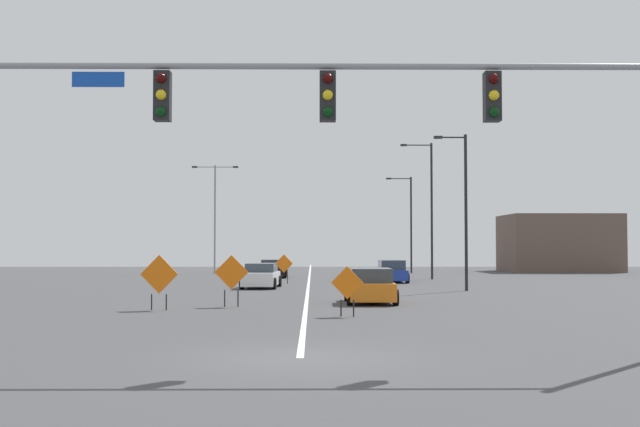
{
  "coord_description": "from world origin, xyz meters",
  "views": [
    {
      "loc": [
        0.27,
        -16.77,
        2.32
      ],
      "look_at": [
        0.58,
        18.42,
        3.77
      ],
      "focal_mm": 45.08,
      "sensor_mm": 36.0,
      "label": 1
    }
  ],
  "objects_px": {
    "traffic_signal_assembly": "(413,116)",
    "street_lamp_mid_left": "(464,205)",
    "street_lamp_far_right": "(430,204)",
    "car_white_distant": "(261,276)",
    "street_lamp_mid_right": "(409,220)",
    "car_blue_approaching": "(391,272)",
    "construction_sign_right_shoulder": "(231,274)",
    "car_black_far": "(273,269)",
    "construction_sign_left_lane": "(284,265)",
    "construction_sign_right_lane": "(159,276)",
    "street_lamp_near_right": "(215,210)",
    "construction_sign_median_far": "(347,285)",
    "car_orange_passing": "(370,287)"
  },
  "relations": [
    {
      "from": "construction_sign_right_lane",
      "to": "car_blue_approaching",
      "type": "bearing_deg",
      "value": 64.73
    },
    {
      "from": "street_lamp_mid_left",
      "to": "construction_sign_left_lane",
      "type": "relative_size",
      "value": 4.49
    },
    {
      "from": "street_lamp_near_right",
      "to": "car_white_distant",
      "type": "bearing_deg",
      "value": -76.92
    },
    {
      "from": "street_lamp_mid_right",
      "to": "car_blue_approaching",
      "type": "distance_m",
      "value": 18.77
    },
    {
      "from": "car_white_distant",
      "to": "street_lamp_near_right",
      "type": "bearing_deg",
      "value": 103.08
    },
    {
      "from": "car_white_distant",
      "to": "car_black_far",
      "type": "bearing_deg",
      "value": 90.33
    },
    {
      "from": "construction_sign_right_lane",
      "to": "car_black_far",
      "type": "distance_m",
      "value": 30.79
    },
    {
      "from": "construction_sign_left_lane",
      "to": "car_orange_passing",
      "type": "relative_size",
      "value": 0.47
    },
    {
      "from": "street_lamp_near_right",
      "to": "street_lamp_mid_left",
      "type": "bearing_deg",
      "value": -58.66
    },
    {
      "from": "street_lamp_mid_left",
      "to": "street_lamp_far_right",
      "type": "bearing_deg",
      "value": 88.58
    },
    {
      "from": "street_lamp_mid_right",
      "to": "car_white_distant",
      "type": "distance_m",
      "value": 27.81
    },
    {
      "from": "construction_sign_right_lane",
      "to": "street_lamp_mid_right",
      "type": "bearing_deg",
      "value": 70.96
    },
    {
      "from": "construction_sign_right_lane",
      "to": "street_lamp_near_right",
      "type": "bearing_deg",
      "value": 94.05
    },
    {
      "from": "car_black_far",
      "to": "construction_sign_left_lane",
      "type": "bearing_deg",
      "value": -83.24
    },
    {
      "from": "car_orange_passing",
      "to": "street_lamp_near_right",
      "type": "bearing_deg",
      "value": 106.69
    },
    {
      "from": "street_lamp_mid_left",
      "to": "construction_sign_right_shoulder",
      "type": "height_order",
      "value": "street_lamp_mid_left"
    },
    {
      "from": "street_lamp_mid_right",
      "to": "street_lamp_near_right",
      "type": "bearing_deg",
      "value": -175.3
    },
    {
      "from": "construction_sign_right_shoulder",
      "to": "construction_sign_median_far",
      "type": "bearing_deg",
      "value": -45.16
    },
    {
      "from": "car_blue_approaching",
      "to": "car_orange_passing",
      "type": "height_order",
      "value": "car_blue_approaching"
    },
    {
      "from": "traffic_signal_assembly",
      "to": "construction_sign_right_lane",
      "type": "xyz_separation_m",
      "value": [
        -7.73,
        12.63,
        -3.83
      ]
    },
    {
      "from": "street_lamp_far_right",
      "to": "car_white_distant",
      "type": "distance_m",
      "value": 16.83
    },
    {
      "from": "traffic_signal_assembly",
      "to": "car_white_distant",
      "type": "xyz_separation_m",
      "value": [
        -5.0,
        28.27,
        -4.42
      ]
    },
    {
      "from": "street_lamp_near_right",
      "to": "construction_sign_left_lane",
      "type": "xyz_separation_m",
      "value": [
        6.59,
        -18.48,
        -4.3
      ]
    },
    {
      "from": "car_orange_passing",
      "to": "traffic_signal_assembly",
      "type": "bearing_deg",
      "value": -90.85
    },
    {
      "from": "construction_sign_right_lane",
      "to": "construction_sign_right_shoulder",
      "type": "height_order",
      "value": "construction_sign_right_lane"
    },
    {
      "from": "construction_sign_right_shoulder",
      "to": "car_black_far",
      "type": "xyz_separation_m",
      "value": [
        0.16,
        29.1,
        -0.61
      ]
    },
    {
      "from": "construction_sign_right_shoulder",
      "to": "construction_sign_right_lane",
      "type": "bearing_deg",
      "value": -147.53
    },
    {
      "from": "car_orange_passing",
      "to": "street_lamp_mid_left",
      "type": "bearing_deg",
      "value": 58.49
    },
    {
      "from": "car_blue_approaching",
      "to": "car_black_far",
      "type": "bearing_deg",
      "value": 135.25
    },
    {
      "from": "car_black_far",
      "to": "traffic_signal_assembly",
      "type": "bearing_deg",
      "value": -83.3
    },
    {
      "from": "traffic_signal_assembly",
      "to": "car_black_far",
      "type": "height_order",
      "value": "traffic_signal_assembly"
    },
    {
      "from": "construction_sign_right_lane",
      "to": "car_black_far",
      "type": "relative_size",
      "value": 0.46
    },
    {
      "from": "construction_sign_median_far",
      "to": "street_lamp_mid_left",
      "type": "bearing_deg",
      "value": 66.1
    },
    {
      "from": "car_orange_passing",
      "to": "car_black_far",
      "type": "distance_m",
      "value": 27.71
    },
    {
      "from": "construction_sign_left_lane",
      "to": "car_white_distant",
      "type": "bearing_deg",
      "value": -101.68
    },
    {
      "from": "car_blue_approaching",
      "to": "car_white_distant",
      "type": "bearing_deg",
      "value": -138.55
    },
    {
      "from": "street_lamp_far_right",
      "to": "car_orange_passing",
      "type": "relative_size",
      "value": 2.5
    },
    {
      "from": "construction_sign_left_lane",
      "to": "car_white_distant",
      "type": "relative_size",
      "value": 0.42
    },
    {
      "from": "construction_sign_left_lane",
      "to": "car_white_distant",
      "type": "distance_m",
      "value": 5.35
    },
    {
      "from": "construction_sign_left_lane",
      "to": "car_orange_passing",
      "type": "height_order",
      "value": "construction_sign_left_lane"
    },
    {
      "from": "street_lamp_far_right",
      "to": "car_white_distant",
      "type": "height_order",
      "value": "street_lamp_far_right"
    },
    {
      "from": "traffic_signal_assembly",
      "to": "car_black_far",
      "type": "distance_m",
      "value": 43.83
    },
    {
      "from": "street_lamp_near_right",
      "to": "car_blue_approaching",
      "type": "height_order",
      "value": "street_lamp_near_right"
    },
    {
      "from": "construction_sign_right_lane",
      "to": "car_black_far",
      "type": "xyz_separation_m",
      "value": [
        2.64,
        30.67,
        -0.61
      ]
    },
    {
      "from": "traffic_signal_assembly",
      "to": "street_lamp_mid_right",
      "type": "xyz_separation_m",
      "value": [
        6.33,
        53.35,
        -0.41
      ]
    },
    {
      "from": "street_lamp_mid_right",
      "to": "construction_sign_right_lane",
      "type": "height_order",
      "value": "street_lamp_mid_right"
    },
    {
      "from": "traffic_signal_assembly",
      "to": "construction_sign_left_lane",
      "type": "distance_m",
      "value": 33.94
    },
    {
      "from": "traffic_signal_assembly",
      "to": "construction_sign_right_lane",
      "type": "height_order",
      "value": "traffic_signal_assembly"
    },
    {
      "from": "traffic_signal_assembly",
      "to": "street_lamp_mid_left",
      "type": "bearing_deg",
      "value": 77.03
    },
    {
      "from": "traffic_signal_assembly",
      "to": "car_blue_approaching",
      "type": "distance_m",
      "value": 35.71
    }
  ]
}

